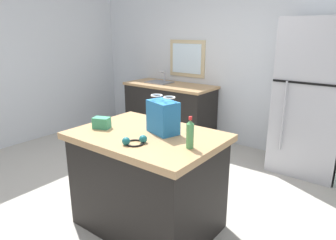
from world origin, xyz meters
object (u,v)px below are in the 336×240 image
at_px(shopping_bag, 163,117).
at_px(ear_defenders, 135,141).
at_px(bottle, 190,134).
at_px(kitchen_island, 148,180).
at_px(refrigerator, 312,98).
at_px(small_box, 102,123).

xyz_separation_m(shopping_bag, ear_defenders, (-0.01, -0.34, -0.12)).
relative_size(shopping_bag, bottle, 1.33).
relative_size(kitchen_island, bottle, 5.16).
distance_m(refrigerator, bottle, 2.19).
height_order(small_box, ear_defenders, small_box).
distance_m(kitchen_island, bottle, 0.73).
relative_size(small_box, ear_defenders, 0.71).
bearing_deg(bottle, refrigerator, 80.74).
xyz_separation_m(kitchen_island, small_box, (-0.42, -0.13, 0.50)).
distance_m(bottle, ear_defenders, 0.44).
xyz_separation_m(bottle, ear_defenders, (-0.39, -0.19, -0.09)).
xyz_separation_m(refrigerator, ear_defenders, (-0.74, -2.35, -0.03)).
bearing_deg(small_box, bottle, 4.97).
height_order(refrigerator, bottle, refrigerator).
bearing_deg(ear_defenders, small_box, 167.70).
height_order(shopping_bag, ear_defenders, shopping_bag).
bearing_deg(shopping_bag, ear_defenders, -91.32).
distance_m(refrigerator, ear_defenders, 2.46).
bearing_deg(kitchen_island, refrigerator, 68.49).
distance_m(kitchen_island, refrigerator, 2.31).
relative_size(refrigerator, shopping_bag, 5.83).
bearing_deg(refrigerator, kitchen_island, -111.51).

